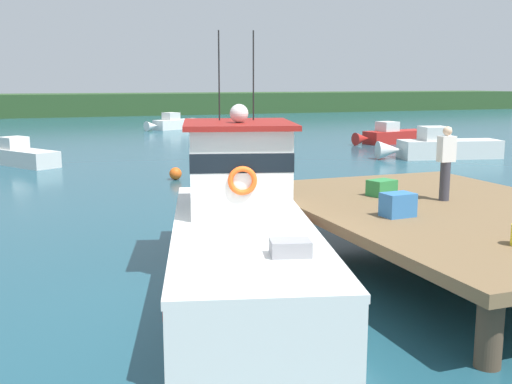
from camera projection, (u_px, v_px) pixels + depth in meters
The scene contains 13 objects.
ground_plane at pixel (236, 290), 11.31m from camera, with size 200.00×200.00×0.00m, color #1E4C5B.
dock at pixel (454, 214), 12.76m from camera, with size 6.00×9.00×1.20m.
main_fishing_boat at pixel (241, 227), 11.89m from camera, with size 4.52×9.94×4.80m.
crate_single_far at pixel (398, 205), 11.92m from camera, with size 0.60×0.44×0.46m, color #3370B2.
crate_single_by_cleat at pixel (382, 188), 14.09m from camera, with size 0.60×0.44×0.37m, color #2D8442.
deckhand_by_the_boat at pixel (446, 162), 13.40m from camera, with size 0.36×0.22×1.63m.
moored_boat_far_right at pixel (175, 123), 49.12m from camera, with size 5.18×3.25×1.34m.
moored_boat_mid_harbor at pixel (391, 136), 37.96m from camera, with size 5.40×1.97×1.35m.
moored_boat_far_left at pixel (19, 155), 28.21m from camera, with size 3.49×4.76×1.27m.
moored_boat_outer_mooring at pixel (441, 147), 30.61m from camera, with size 6.34×2.61×1.58m.
mooring_buoy_outer at pixel (279, 140), 38.41m from camera, with size 0.36×0.36×0.36m, color #EA5B19.
mooring_buoy_spare_mooring at pixel (176, 174), 23.97m from camera, with size 0.48×0.48×0.48m, color #EA5B19.
far_shoreline at pixel (59, 105), 68.29m from camera, with size 120.00×8.00×2.40m, color #284723.
Camera 1 is at (-3.41, -10.26, 3.79)m, focal length 43.17 mm.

